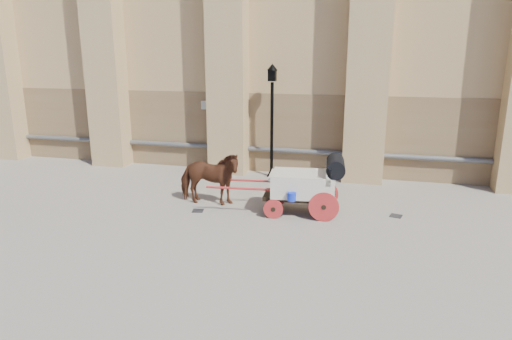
# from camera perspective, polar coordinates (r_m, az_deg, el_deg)

# --- Properties ---
(ground) EXTENTS (90.00, 90.00, 0.00)m
(ground) POSITION_cam_1_polar(r_m,az_deg,el_deg) (14.07, -3.92, -4.19)
(ground) COLOR slate
(ground) RESTS_ON ground
(horse) EXTENTS (1.99, 0.96, 1.66)m
(horse) POSITION_cam_1_polar(r_m,az_deg,el_deg) (13.78, -5.90, -1.02)
(horse) COLOR brown
(horse) RESTS_ON ground
(carriage) EXTENTS (3.95, 1.49, 1.69)m
(carriage) POSITION_cam_1_polar(r_m,az_deg,el_deg) (13.01, 6.50, -1.61)
(carriage) COLOR black
(carriage) RESTS_ON ground
(street_lamp) EXTENTS (0.38, 0.38, 4.10)m
(street_lamp) POSITION_cam_1_polar(r_m,az_deg,el_deg) (16.55, 2.00, 6.54)
(street_lamp) COLOR black
(street_lamp) RESTS_ON ground
(drain_grate_near) EXTENTS (0.38, 0.38, 0.01)m
(drain_grate_near) POSITION_cam_1_polar(r_m,az_deg,el_deg) (13.50, -7.28, -5.07)
(drain_grate_near) COLOR black
(drain_grate_near) RESTS_ON ground
(drain_grate_far) EXTENTS (0.39, 0.39, 0.01)m
(drain_grate_far) POSITION_cam_1_polar(r_m,az_deg,el_deg) (13.59, 17.09, -5.50)
(drain_grate_far) COLOR black
(drain_grate_far) RESTS_ON ground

